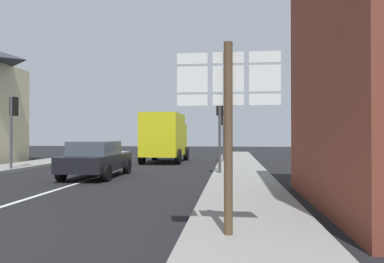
% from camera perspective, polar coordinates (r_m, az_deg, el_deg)
% --- Properties ---
extents(ground_plane, '(80.00, 80.00, 0.00)m').
position_cam_1_polar(ground_plane, '(15.36, -14.53, -7.00)').
color(ground_plane, black).
extents(sidewalk_right, '(2.37, 44.00, 0.14)m').
position_cam_1_polar(sidewalk_right, '(12.37, 8.24, -8.25)').
color(sidewalk_right, gray).
rests_on(sidewalk_right, ground).
extents(lane_centre_stripe, '(0.16, 12.00, 0.01)m').
position_cam_1_polar(lane_centre_stripe, '(11.74, -21.62, -8.93)').
color(lane_centre_stripe, silver).
rests_on(lane_centre_stripe, ground).
extents(sedan_far, '(2.02, 4.22, 1.47)m').
position_cam_1_polar(sedan_far, '(14.96, -15.19, -4.25)').
color(sedan_far, black).
rests_on(sedan_far, ground).
extents(delivery_truck, '(2.52, 5.02, 3.05)m').
position_cam_1_polar(delivery_truck, '(22.45, -4.40, -0.78)').
color(delivery_truck, yellow).
rests_on(delivery_truck, ground).
extents(route_sign_post, '(1.66, 0.14, 3.20)m').
position_cam_1_polar(route_sign_post, '(5.66, 5.88, 2.35)').
color(route_sign_post, brown).
rests_on(route_sign_post, ground).
extents(traffic_light_near_right, '(0.30, 0.49, 3.46)m').
position_cam_1_polar(traffic_light_near_right, '(15.02, 4.52, 2.63)').
color(traffic_light_near_right, '#47474C').
rests_on(traffic_light_near_right, ground).
extents(traffic_light_far_right, '(0.30, 0.49, 3.25)m').
position_cam_1_polar(traffic_light_far_right, '(21.91, 5.13, 1.19)').
color(traffic_light_far_right, '#47474C').
rests_on(traffic_light_far_right, ground).
extents(traffic_light_near_left, '(0.30, 0.49, 3.55)m').
position_cam_1_polar(traffic_light_near_left, '(18.94, -26.94, 2.23)').
color(traffic_light_near_left, '#47474C').
rests_on(traffic_light_near_left, ground).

